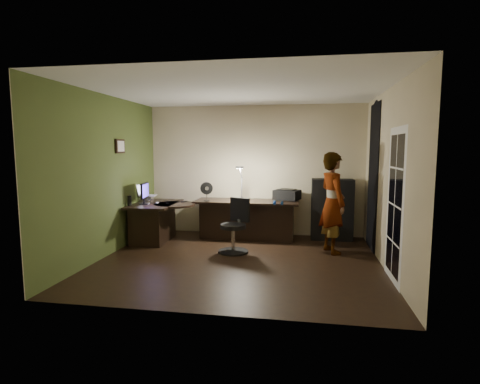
% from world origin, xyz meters
% --- Properties ---
extents(floor, '(4.50, 4.00, 0.01)m').
position_xyz_m(floor, '(0.00, 0.00, -0.01)').
color(floor, black).
rests_on(floor, ground).
extents(ceiling, '(4.50, 4.00, 0.01)m').
position_xyz_m(ceiling, '(0.00, 0.00, 2.71)').
color(ceiling, silver).
rests_on(ceiling, floor).
extents(wall_back, '(4.50, 0.01, 2.70)m').
position_xyz_m(wall_back, '(0.00, 2.00, 1.35)').
color(wall_back, '#C1B28C').
rests_on(wall_back, floor).
extents(wall_front, '(4.50, 0.01, 2.70)m').
position_xyz_m(wall_front, '(0.00, -2.00, 1.35)').
color(wall_front, '#C1B28C').
rests_on(wall_front, floor).
extents(wall_left, '(0.01, 4.00, 2.70)m').
position_xyz_m(wall_left, '(-2.25, 0.00, 1.35)').
color(wall_left, '#C1B28C').
rests_on(wall_left, floor).
extents(wall_right, '(0.01, 4.00, 2.70)m').
position_xyz_m(wall_right, '(2.25, 0.00, 1.35)').
color(wall_right, '#C1B28C').
rests_on(wall_right, floor).
extents(green_wall_overlay, '(0.00, 4.00, 2.70)m').
position_xyz_m(green_wall_overlay, '(-2.24, 0.00, 1.35)').
color(green_wall_overlay, '#455624').
rests_on(green_wall_overlay, floor).
extents(arched_doorway, '(0.01, 0.90, 2.60)m').
position_xyz_m(arched_doorway, '(2.24, 1.15, 1.30)').
color(arched_doorway, black).
rests_on(arched_doorway, floor).
extents(french_door, '(0.02, 0.92, 2.10)m').
position_xyz_m(french_door, '(2.24, -0.55, 1.05)').
color(french_door, white).
rests_on(french_door, floor).
extents(framed_picture, '(0.04, 0.30, 0.25)m').
position_xyz_m(framed_picture, '(-2.22, 0.45, 1.85)').
color(framed_picture, black).
rests_on(framed_picture, wall_left).
extents(desk_left, '(0.87, 1.34, 0.75)m').
position_xyz_m(desk_left, '(-1.83, 1.03, 0.37)').
color(desk_left, black).
rests_on(desk_left, floor).
extents(desk_right, '(2.07, 0.73, 0.77)m').
position_xyz_m(desk_right, '(-0.09, 1.51, 0.39)').
color(desk_right, black).
rests_on(desk_right, floor).
extents(cabinet, '(0.81, 0.41, 1.21)m').
position_xyz_m(cabinet, '(1.59, 1.76, 0.60)').
color(cabinet, black).
rests_on(cabinet, floor).
extents(laptop_stand, '(0.29, 0.25, 0.11)m').
position_xyz_m(laptop_stand, '(-2.11, 1.25, 0.80)').
color(laptop_stand, silver).
rests_on(laptop_stand, desk_left).
extents(laptop, '(0.38, 0.36, 0.24)m').
position_xyz_m(laptop, '(-2.07, 1.25, 0.98)').
color(laptop, silver).
rests_on(laptop, laptop_stand).
extents(monitor, '(0.16, 0.46, 0.30)m').
position_xyz_m(monitor, '(-1.97, 0.84, 0.90)').
color(monitor, black).
rests_on(monitor, desk_left).
extents(mouse, '(0.06, 0.09, 0.03)m').
position_xyz_m(mouse, '(-1.76, 0.97, 0.77)').
color(mouse, silver).
rests_on(mouse, desk_left).
extents(phone, '(0.10, 0.15, 0.01)m').
position_xyz_m(phone, '(-1.34, 1.34, 0.75)').
color(phone, black).
rests_on(phone, desk_left).
extents(pen, '(0.11, 0.11, 0.01)m').
position_xyz_m(pen, '(-1.58, 1.03, 0.76)').
color(pen, black).
rests_on(pen, desk_left).
extents(speaker, '(0.09, 0.09, 0.19)m').
position_xyz_m(speaker, '(-2.17, 0.64, 0.84)').
color(speaker, black).
rests_on(speaker, desk_left).
extents(notepad, '(0.18, 0.22, 0.01)m').
position_xyz_m(notepad, '(-1.97, 0.90, 0.75)').
color(notepad, silver).
rests_on(notepad, desk_left).
extents(desk_fan, '(0.27, 0.22, 0.37)m').
position_xyz_m(desk_fan, '(-0.84, 1.24, 0.97)').
color(desk_fan, black).
rests_on(desk_fan, desk_right).
extents(headphones, '(0.19, 0.13, 0.08)m').
position_xyz_m(headphones, '(0.57, 0.97, 0.83)').
color(headphones, '#16469D').
rests_on(headphones, desk_right).
extents(printer, '(0.58, 0.51, 0.21)m').
position_xyz_m(printer, '(0.70, 1.71, 0.89)').
color(printer, black).
rests_on(printer, desk_right).
extents(desk_lamp, '(0.19, 0.34, 0.74)m').
position_xyz_m(desk_lamp, '(-0.18, 1.46, 1.16)').
color(desk_lamp, black).
rests_on(desk_lamp, desk_right).
extents(office_chair, '(0.69, 0.69, 0.94)m').
position_xyz_m(office_chair, '(-0.17, 0.48, 0.47)').
color(office_chair, black).
rests_on(office_chair, floor).
extents(person, '(0.63, 0.74, 1.75)m').
position_xyz_m(person, '(1.52, 0.77, 0.87)').
color(person, '#D8A88C').
rests_on(person, floor).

